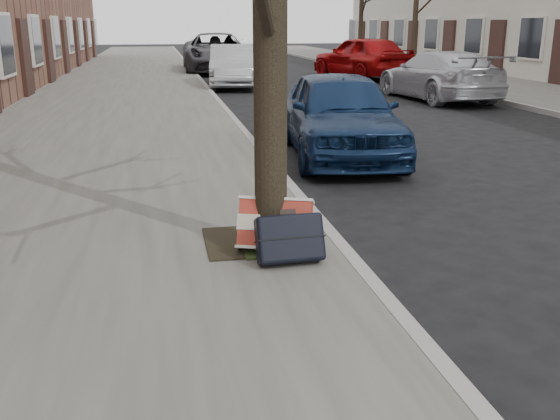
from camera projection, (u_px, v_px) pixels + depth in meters
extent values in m
plane|color=black|center=(532.00, 291.00, 4.83)|extent=(120.00, 120.00, 0.00)
cube|color=slate|center=(125.00, 92.00, 18.23)|extent=(5.00, 70.00, 0.12)
cube|color=slate|center=(486.00, 85.00, 20.34)|extent=(4.00, 70.00, 0.12)
cube|color=black|center=(253.00, 241.00, 5.55)|extent=(0.85, 0.85, 0.02)
cube|color=maroon|center=(275.00, 225.00, 5.26)|extent=(0.69, 0.52, 0.47)
cube|color=black|center=(290.00, 238.00, 5.00)|extent=(0.56, 0.34, 0.43)
imported|color=#0F2244|center=(340.00, 114.00, 9.49)|extent=(1.97, 4.01, 1.32)
imported|color=#B1B4B9|center=(233.00, 66.00, 19.92)|extent=(1.86, 4.15, 1.32)
imported|color=#36353A|center=(216.00, 53.00, 25.88)|extent=(2.78, 5.81, 1.60)
imported|color=#B9BAC1|center=(439.00, 75.00, 16.57)|extent=(2.12, 4.58, 1.30)
imported|color=#9B080A|center=(362.00, 57.00, 23.14)|extent=(3.06, 4.93, 1.57)
cylinder|color=black|center=(416.00, 6.00, 23.96)|extent=(0.20, 0.20, 4.95)
cylinder|color=black|center=(362.00, 4.00, 30.16)|extent=(0.22, 0.22, 5.51)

